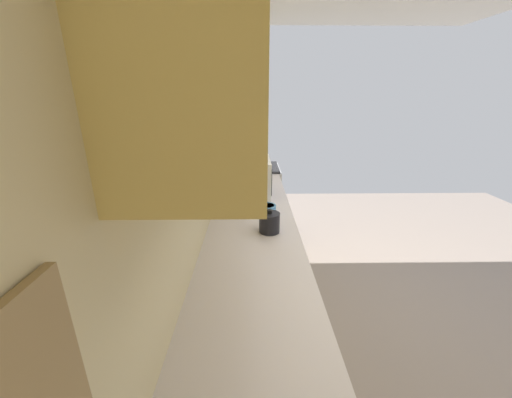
{
  "coord_description": "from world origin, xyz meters",
  "views": [
    {
      "loc": [
        -1.85,
        1.1,
        1.77
      ],
      "look_at": [
        -0.33,
        1.08,
        1.23
      ],
      "focal_mm": 20.5,
      "sensor_mm": 36.0,
      "label": 1
    }
  ],
  "objects_px": {
    "microwave": "(249,177)",
    "oven_range": "(253,202)",
    "kettle": "(269,222)",
    "bowl": "(267,209)"
  },
  "relations": [
    {
      "from": "microwave",
      "to": "kettle",
      "type": "height_order",
      "value": "microwave"
    },
    {
      "from": "bowl",
      "to": "kettle",
      "type": "distance_m",
      "value": 0.32
    },
    {
      "from": "oven_range",
      "to": "microwave",
      "type": "distance_m",
      "value": 1.16
    },
    {
      "from": "microwave",
      "to": "bowl",
      "type": "distance_m",
      "value": 0.48
    },
    {
      "from": "microwave",
      "to": "kettle",
      "type": "relative_size",
      "value": 2.52
    },
    {
      "from": "microwave",
      "to": "oven_range",
      "type": "bearing_deg",
      "value": -2.33
    },
    {
      "from": "oven_range",
      "to": "microwave",
      "type": "bearing_deg",
      "value": 177.67
    },
    {
      "from": "microwave",
      "to": "bowl",
      "type": "bearing_deg",
      "value": -163.25
    },
    {
      "from": "microwave",
      "to": "bowl",
      "type": "xyz_separation_m",
      "value": [
        -0.45,
        -0.13,
        -0.12
      ]
    },
    {
      "from": "oven_range",
      "to": "bowl",
      "type": "height_order",
      "value": "oven_range"
    }
  ]
}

